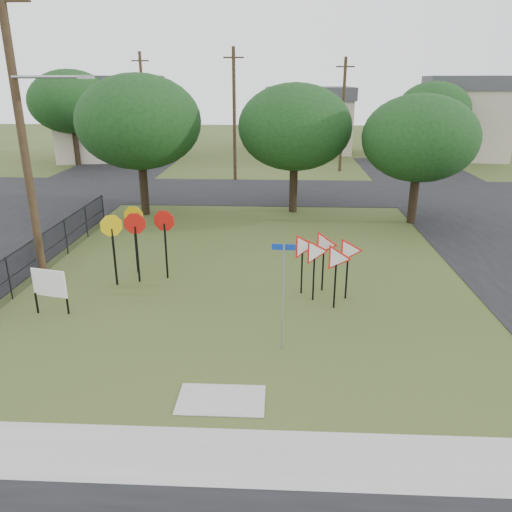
{
  "coord_description": "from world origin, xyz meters",
  "views": [
    {
      "loc": [
        1.26,
        -11.99,
        6.94
      ],
      "look_at": [
        0.54,
        3.0,
        1.6
      ],
      "focal_mm": 35.0,
      "sensor_mm": 36.0,
      "label": 1
    }
  ],
  "objects_px": {
    "street_name_sign": "(283,290)",
    "yield_sign_cluster": "(325,253)",
    "stop_sign_cluster": "(137,229)",
    "info_board": "(49,285)"
  },
  "relations": [
    {
      "from": "stop_sign_cluster",
      "to": "yield_sign_cluster",
      "type": "relative_size",
      "value": 1.08
    },
    {
      "from": "info_board",
      "to": "yield_sign_cluster",
      "type": "bearing_deg",
      "value": 10.66
    },
    {
      "from": "stop_sign_cluster",
      "to": "yield_sign_cluster",
      "type": "distance_m",
      "value": 6.7
    },
    {
      "from": "stop_sign_cluster",
      "to": "info_board",
      "type": "height_order",
      "value": "stop_sign_cluster"
    },
    {
      "from": "street_name_sign",
      "to": "stop_sign_cluster",
      "type": "height_order",
      "value": "street_name_sign"
    },
    {
      "from": "street_name_sign",
      "to": "yield_sign_cluster",
      "type": "distance_m",
      "value": 3.66
    },
    {
      "from": "yield_sign_cluster",
      "to": "info_board",
      "type": "distance_m",
      "value": 8.71
    },
    {
      "from": "street_name_sign",
      "to": "info_board",
      "type": "xyz_separation_m",
      "value": [
        -7.17,
        1.78,
        -0.74
      ]
    },
    {
      "from": "street_name_sign",
      "to": "yield_sign_cluster",
      "type": "bearing_deg",
      "value": 67.96
    },
    {
      "from": "yield_sign_cluster",
      "to": "stop_sign_cluster",
      "type": "bearing_deg",
      "value": 168.33
    }
  ]
}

